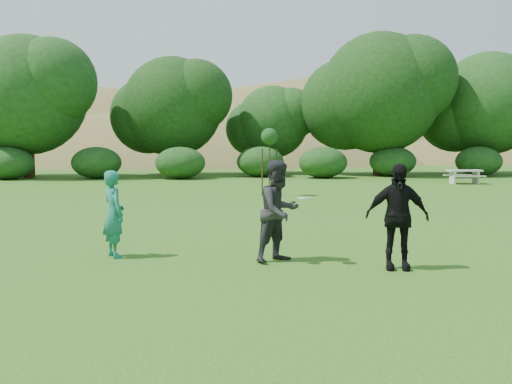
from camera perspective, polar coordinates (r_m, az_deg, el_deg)
ground at (r=10.51m, az=1.06°, el=-7.41°), size 120.00×120.00×0.00m
player_teal at (r=11.53m, az=-14.04°, el=-2.14°), size 0.67×0.75×1.71m
player_grey at (r=10.77m, az=2.32°, el=-1.92°), size 1.19×1.14×1.93m
player_black at (r=10.41m, az=13.92°, el=-2.41°), size 1.16×0.61×1.89m
frisbee at (r=10.49m, az=4.93°, el=-0.59°), size 0.27×0.27×0.04m
sapling at (r=23.87m, az=1.35°, el=5.38°), size 0.70×0.70×2.85m
picnic_table at (r=33.04m, az=20.12°, el=1.67°), size 1.80×1.48×0.76m
hillside at (r=79.96m, az=-3.43°, el=-5.26°), size 150.00×72.00×52.00m
tree_row at (r=39.22m, az=2.32°, el=8.82°), size 53.92×10.38×9.62m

